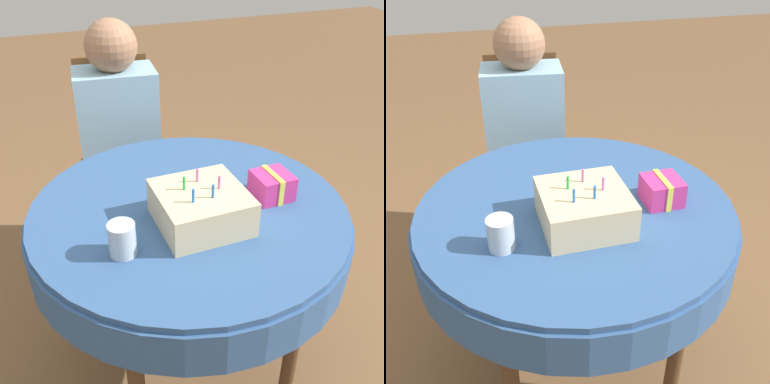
{
  "view_description": "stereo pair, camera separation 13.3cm",
  "coord_description": "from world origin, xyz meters",
  "views": [
    {
      "loc": [
        -0.42,
        -1.08,
        1.52
      ],
      "look_at": [
        0.0,
        -0.03,
        0.81
      ],
      "focal_mm": 42.0,
      "sensor_mm": 36.0,
      "label": 1
    },
    {
      "loc": [
        -0.3,
        -1.12,
        1.52
      ],
      "look_at": [
        0.0,
        -0.03,
        0.81
      ],
      "focal_mm": 42.0,
      "sensor_mm": 36.0,
      "label": 2
    }
  ],
  "objects": [
    {
      "name": "chair",
      "position": [
        -0.03,
        0.83,
        0.52
      ],
      "size": [
        0.41,
        0.41,
        0.97
      ],
      "rotation": [
        0.0,
        0.0,
        -0.12
      ],
      "color": "brown",
      "rests_on": "ground_plane"
    },
    {
      "name": "birthday_cake",
      "position": [
        0.0,
        -0.1,
        0.8
      ],
      "size": [
        0.25,
        0.25,
        0.15
      ],
      "color": "beige",
      "rests_on": "dining_table"
    },
    {
      "name": "person",
      "position": [
        -0.04,
        0.74,
        0.71
      ],
      "size": [
        0.37,
        0.35,
        1.16
      ],
      "rotation": [
        0.0,
        0.0,
        -0.12
      ],
      "color": "#9E7051",
      "rests_on": "ground_plane"
    },
    {
      "name": "gift_box",
      "position": [
        0.26,
        -0.05,
        0.78
      ],
      "size": [
        0.11,
        0.12,
        0.09
      ],
      "color": "#D13384",
      "rests_on": "dining_table"
    },
    {
      "name": "dining_table",
      "position": [
        0.0,
        0.0,
        0.65
      ],
      "size": [
        1.0,
        1.0,
        0.74
      ],
      "color": "#335689",
      "rests_on": "ground_plane"
    },
    {
      "name": "drinking_glass",
      "position": [
        -0.25,
        -0.15,
        0.79
      ],
      "size": [
        0.07,
        0.07,
        0.09
      ],
      "color": "silver",
      "rests_on": "dining_table"
    },
    {
      "name": "ground_plane",
      "position": [
        0.0,
        0.0,
        0.0
      ],
      "size": [
        12.0,
        12.0,
        0.0
      ],
      "primitive_type": "plane",
      "color": "brown"
    }
  ]
}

